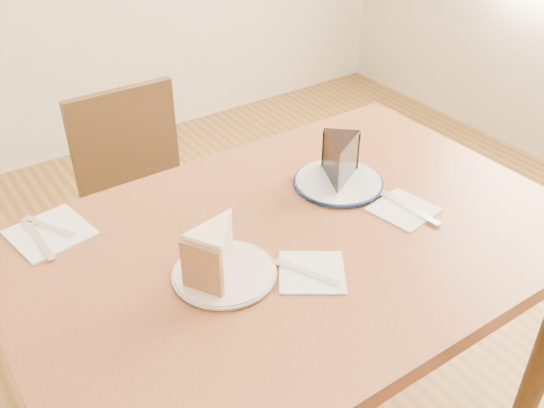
{
  "coord_description": "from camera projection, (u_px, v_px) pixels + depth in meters",
  "views": [
    {
      "loc": [
        -0.63,
        -0.82,
        1.53
      ],
      "look_at": [
        -0.02,
        0.07,
        0.8
      ],
      "focal_mm": 40.0,
      "sensor_mm": 36.0,
      "label": 1
    }
  ],
  "objects": [
    {
      "name": "chair_far",
      "position": [
        149.0,
        210.0,
        1.89
      ],
      "size": [
        0.4,
        0.4,
        0.81
      ],
      "rotation": [
        0.0,
        0.0,
        3.13
      ],
      "color": "#311D0E",
      "rests_on": "ground"
    },
    {
      "name": "fork_spare",
      "position": [
        49.0,
        227.0,
        1.3
      ],
      "size": [
        0.08,
        0.13,
        0.0
      ],
      "primitive_type": "cube",
      "rotation": [
        0.0,
        0.0,
        0.5
      ],
      "color": "silver",
      "rests_on": "napkin_spare"
    },
    {
      "name": "napkin_cream",
      "position": [
        312.0,
        272.0,
        1.18
      ],
      "size": [
        0.18,
        0.18,
        0.0
      ],
      "primitive_type": "cube",
      "rotation": [
        0.0,
        0.0,
        0.96
      ],
      "color": "white",
      "rests_on": "table"
    },
    {
      "name": "napkin_spare",
      "position": [
        50.0,
        233.0,
        1.29
      ],
      "size": [
        0.18,
        0.18,
        0.0
      ],
      "primitive_type": "cube",
      "rotation": [
        0.0,
        0.0,
        0.17
      ],
      "color": "white",
      "rests_on": "table"
    },
    {
      "name": "plate_cream",
      "position": [
        224.0,
        273.0,
        1.17
      ],
      "size": [
        0.19,
        0.19,
        0.01
      ],
      "primitive_type": "cylinder",
      "color": "silver",
      "rests_on": "table"
    },
    {
      "name": "chocolate_cake",
      "position": [
        340.0,
        163.0,
        1.42
      ],
      "size": [
        0.15,
        0.15,
        0.09
      ],
      "primitive_type": null,
      "rotation": [
        0.0,
        0.0,
        2.41
      ],
      "color": "black",
      "rests_on": "plate_navy"
    },
    {
      "name": "table",
      "position": [
        295.0,
        271.0,
        1.34
      ],
      "size": [
        1.2,
        0.8,
        0.75
      ],
      "color": "#532A16",
      "rests_on": "ground"
    },
    {
      "name": "napkin_navy",
      "position": [
        403.0,
        210.0,
        1.36
      ],
      "size": [
        0.15,
        0.15,
        0.0
      ],
      "primitive_type": "cube",
      "rotation": [
        0.0,
        0.0,
        0.17
      ],
      "color": "white",
      "rests_on": "table"
    },
    {
      "name": "fork_cream",
      "position": [
        308.0,
        273.0,
        1.18
      ],
      "size": [
        0.07,
        0.13,
        0.0
      ],
      "primitive_type": "cube",
      "rotation": [
        0.0,
        0.0,
        0.43
      ],
      "color": "silver",
      "rests_on": "napkin_cream"
    },
    {
      "name": "carrot_cake",
      "position": [
        218.0,
        250.0,
        1.14
      ],
      "size": [
        0.14,
        0.13,
        0.1
      ],
      "primitive_type": null,
      "rotation": [
        0.0,
        0.0,
        -1.04
      ],
      "color": "beige",
      "rests_on": "plate_cream"
    },
    {
      "name": "plate_navy",
      "position": [
        338.0,
        182.0,
        1.45
      ],
      "size": [
        0.2,
        0.2,
        0.01
      ],
      "primitive_type": "cylinder",
      "color": "white",
      "rests_on": "table"
    },
    {
      "name": "knife_spare",
      "position": [
        40.0,
        240.0,
        1.26
      ],
      "size": [
        0.02,
        0.16,
        0.0
      ],
      "primitive_type": "cube",
      "rotation": [
        0.0,
        0.0,
        0.02
      ],
      "color": "silver",
      "rests_on": "napkin_spare"
    },
    {
      "name": "knife_navy",
      "position": [
        409.0,
        208.0,
        1.36
      ],
      "size": [
        0.03,
        0.17,
        0.0
      ],
      "primitive_type": "cube",
      "rotation": [
        0.0,
        0.0,
        0.07
      ],
      "color": "silver",
      "rests_on": "napkin_navy"
    }
  ]
}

